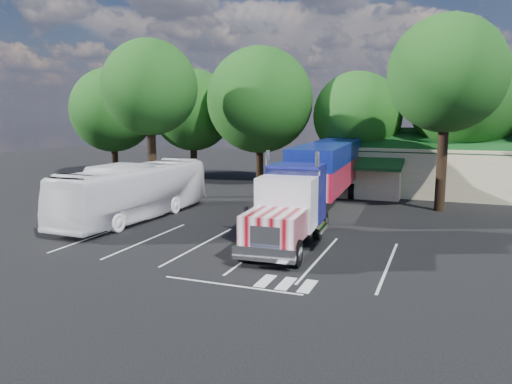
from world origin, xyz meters
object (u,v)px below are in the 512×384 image
(silver_sedan, at_px, (390,187))
(semi_truck, at_px, (321,174))
(woman, at_px, (247,222))
(tour_bus, at_px, (135,191))
(bicycle, at_px, (279,212))

(silver_sedan, bearing_deg, semi_truck, -177.79)
(semi_truck, distance_m, silver_sedan, 10.80)
(woman, bearing_deg, tour_bus, 61.64)
(semi_truck, height_order, woman, semi_truck)
(semi_truck, xyz_separation_m, bicycle, (-2.15, -2.33, -2.29))
(tour_bus, height_order, silver_sedan, tour_bus)
(woman, distance_m, silver_sedan, 18.40)
(semi_truck, distance_m, bicycle, 3.91)
(semi_truck, distance_m, tour_bus, 12.35)
(bicycle, bearing_deg, tour_bus, 172.84)
(woman, xyz_separation_m, tour_bus, (-8.60, 1.83, 0.95))
(woman, relative_size, bicycle, 0.93)
(bicycle, distance_m, tour_bus, 9.49)
(woman, bearing_deg, semi_truck, -33.88)
(tour_bus, bearing_deg, bicycle, 23.25)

